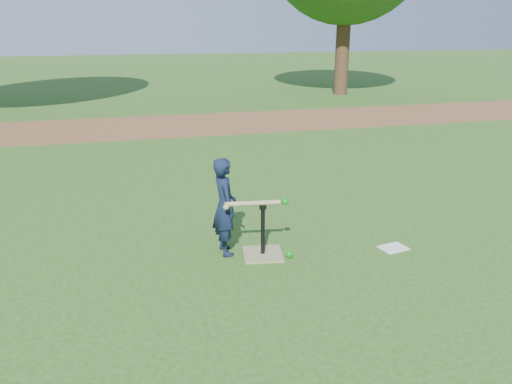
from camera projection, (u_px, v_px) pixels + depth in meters
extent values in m
plane|color=#285116|center=(244.00, 242.00, 5.93)|extent=(80.00, 80.00, 0.00)
cube|color=brown|center=(177.00, 125.00, 12.81)|extent=(24.00, 3.00, 0.01)
imported|color=#111B33|center=(225.00, 206.00, 5.50)|extent=(0.30, 0.42, 1.11)
sphere|color=#0C8E13|center=(289.00, 254.00, 5.53)|extent=(0.08, 0.08, 0.08)
cube|color=white|center=(393.00, 248.00, 5.77)|extent=(0.34, 0.28, 0.01)
cube|color=#93885D|center=(263.00, 254.00, 5.61)|extent=(0.49, 0.49, 0.02)
cylinder|color=black|center=(263.00, 230.00, 5.51)|extent=(0.05, 0.05, 0.55)
cylinder|color=black|center=(263.00, 206.00, 5.42)|extent=(0.08, 0.08, 0.06)
cylinder|color=tan|center=(253.00, 203.00, 5.36)|extent=(0.60, 0.13, 0.05)
sphere|color=tan|center=(226.00, 207.00, 5.25)|extent=(0.06, 0.06, 0.06)
sphere|color=#0C8E13|center=(285.00, 202.00, 5.43)|extent=(0.08, 0.08, 0.08)
cylinder|color=#382316|center=(343.00, 46.00, 17.94)|extent=(0.50, 0.50, 3.42)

